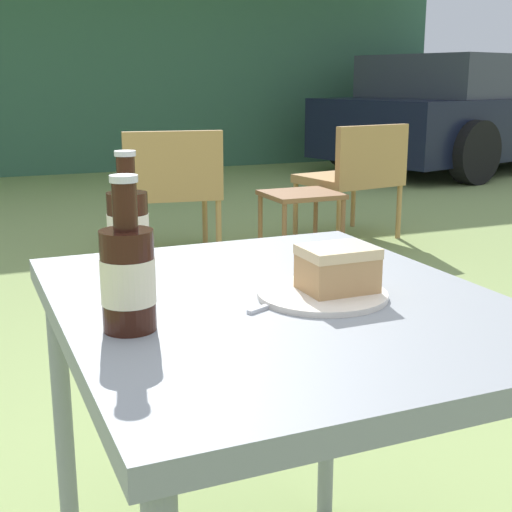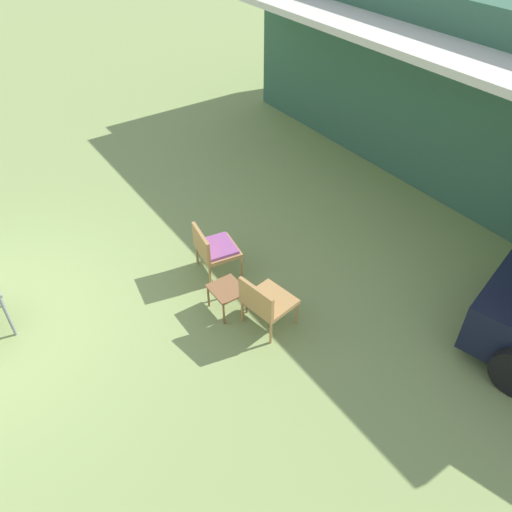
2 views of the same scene
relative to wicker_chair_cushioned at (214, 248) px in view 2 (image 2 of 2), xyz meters
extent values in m
cube|color=#38664C|center=(0.07, 6.15, 1.18)|extent=(9.89, 3.57, 3.29)
cube|color=silver|center=(0.07, 3.77, 2.23)|extent=(9.40, 1.20, 0.12)
cylinder|color=#B2844C|center=(0.32, 0.26, -0.28)|extent=(0.04, 0.04, 0.38)
cylinder|color=#B2844C|center=(-0.22, 0.35, -0.28)|extent=(0.04, 0.04, 0.38)
cylinder|color=#B2844C|center=(0.24, -0.23, -0.28)|extent=(0.04, 0.04, 0.38)
cylinder|color=#B2844C|center=(-0.30, -0.14, -0.28)|extent=(0.04, 0.04, 0.38)
cube|color=#B2844C|center=(0.01, 0.06, -0.06)|extent=(0.68, 0.64, 0.06)
cube|color=#B2844C|center=(-0.03, -0.19, 0.16)|extent=(0.60, 0.14, 0.36)
cube|color=#995193|center=(0.01, 0.06, 0.00)|extent=(0.60, 0.55, 0.05)
cylinder|color=#B2844C|center=(1.54, 0.35, -0.28)|extent=(0.04, 0.04, 0.38)
cylinder|color=#B2844C|center=(1.01, 0.26, -0.28)|extent=(0.04, 0.04, 0.38)
cylinder|color=#B2844C|center=(1.63, -0.14, -0.28)|extent=(0.04, 0.04, 0.38)
cylinder|color=#B2844C|center=(1.09, -0.23, -0.28)|extent=(0.04, 0.04, 0.38)
cube|color=#B2844C|center=(1.32, 0.06, -0.06)|extent=(0.68, 0.64, 0.06)
cube|color=#B2844C|center=(1.36, -0.19, 0.16)|extent=(0.60, 0.15, 0.36)
cube|color=brown|center=(0.79, -0.27, -0.08)|extent=(0.46, 0.42, 0.03)
cylinder|color=brown|center=(0.58, -0.46, -0.28)|extent=(0.03, 0.03, 0.37)
cylinder|color=brown|center=(0.99, -0.46, -0.28)|extent=(0.03, 0.03, 0.37)
cylinder|color=brown|center=(0.58, -0.09, -0.28)|extent=(0.03, 0.03, 0.37)
cylinder|color=brown|center=(0.99, -0.09, -0.28)|extent=(0.03, 0.03, 0.37)
cylinder|color=gray|center=(-0.43, -2.86, -0.12)|extent=(0.04, 0.04, 0.70)
camera|label=1|loc=(-1.24, -4.31, 0.64)|focal=50.00mm
camera|label=2|loc=(5.06, -2.76, 4.62)|focal=35.00mm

